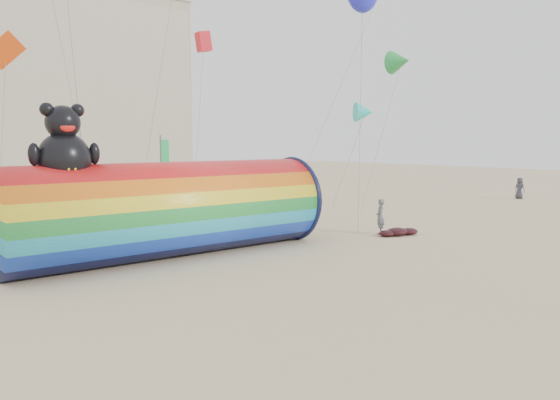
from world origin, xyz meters
TOP-DOWN VIEW (x-y plane):
  - ground at (0.00, 0.00)m, footprint 160.00×160.00m
  - windsock_assembly at (-2.79, 4.67)m, footprint 13.59×4.14m
  - kite_handler at (8.11, 2.61)m, footprint 0.79×0.78m
  - fabric_bundle at (8.67, 1.82)m, footprint 2.62×1.35m
  - festival_banners at (-1.11, 15.79)m, footprint 7.62×2.19m

SIDE VIEW (x-z plane):
  - ground at x=0.00m, z-range 0.00..0.00m
  - fabric_bundle at x=8.67m, z-range -0.03..0.37m
  - kite_handler at x=8.11m, z-range 0.00..1.84m
  - windsock_assembly at x=-2.79m, z-range -1.05..5.21m
  - festival_banners at x=-1.11m, z-range 0.04..5.24m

